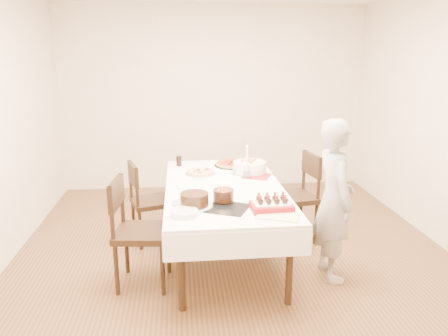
{
  "coord_description": "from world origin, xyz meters",
  "views": [
    {
      "loc": [
        -0.53,
        -4.03,
        2.04
      ],
      "look_at": [
        -0.1,
        0.07,
        0.94
      ],
      "focal_mm": 35.0,
      "sensor_mm": 36.0,
      "label": 1
    }
  ],
  "objects": [
    {
      "name": "dining_table",
      "position": [
        -0.1,
        0.07,
        0.38
      ],
      "size": [
        1.5,
        2.31,
        0.75
      ],
      "primitive_type": "cube",
      "rotation": [
        0.0,
        0.0,
        0.18
      ],
      "color": "white",
      "rests_on": "floor"
    },
    {
      "name": "chair_right_savory",
      "position": [
        0.69,
        0.42,
        0.49
      ],
      "size": [
        0.57,
        0.57,
        0.97
      ],
      "primitive_type": null,
      "rotation": [
        0.0,
        0.0,
        0.16
      ],
      "color": "black",
      "rests_on": "floor"
    },
    {
      "name": "pizza_white",
      "position": [
        -0.32,
        0.52,
        0.77
      ],
      "size": [
        0.38,
        0.38,
        0.04
      ],
      "primitive_type": "cylinder",
      "rotation": [
        0.0,
        0.0,
        0.18
      ],
      "color": "beige",
      "rests_on": "dining_table"
    },
    {
      "name": "chair_left_dessert",
      "position": [
        -0.88,
        -0.41,
        0.49
      ],
      "size": [
        0.56,
        0.56,
        0.99
      ],
      "primitive_type": null,
      "rotation": [
        0.0,
        0.0,
        3.03
      ],
      "color": "black",
      "rests_on": "floor"
    },
    {
      "name": "china_plate",
      "position": [
        -0.49,
        -0.41,
        0.76
      ],
      "size": [
        0.27,
        0.27,
        0.01
      ],
      "primitive_type": "cylinder",
      "rotation": [
        0.0,
        0.0,
        -0.07
      ],
      "color": "white",
      "rests_on": "dining_table"
    },
    {
      "name": "plate_stack",
      "position": [
        -0.51,
        -0.69,
        0.77
      ],
      "size": [
        0.29,
        0.29,
        0.05
      ],
      "primitive_type": "cylinder",
      "rotation": [
        0.0,
        0.0,
        -0.37
      ],
      "color": "white",
      "rests_on": "dining_table"
    },
    {
      "name": "person",
      "position": [
        0.84,
        -0.43,
        0.74
      ],
      "size": [
        0.38,
        0.56,
        1.48
      ],
      "primitive_type": "imported",
      "rotation": [
        0.0,
        0.0,
        1.62
      ],
      "color": "#B9B3AF",
      "rests_on": "floor"
    },
    {
      "name": "taper_candle",
      "position": [
        0.16,
        0.32,
        0.93
      ],
      "size": [
        0.1,
        0.1,
        0.36
      ],
      "primitive_type": "cylinder",
      "rotation": [
        0.0,
        0.0,
        -0.4
      ],
      "color": "white",
      "rests_on": "dining_table"
    },
    {
      "name": "layer_cake",
      "position": [
        -0.42,
        -0.5,
        0.81
      ],
      "size": [
        0.34,
        0.34,
        0.12
      ],
      "primitive_type": "cylinder",
      "rotation": [
        0.0,
        0.0,
        0.11
      ],
      "color": "black",
      "rests_on": "dining_table"
    },
    {
      "name": "strawberry_box",
      "position": [
        0.22,
        -0.64,
        0.79
      ],
      "size": [
        0.35,
        0.24,
        0.08
      ],
      "primitive_type": null,
      "rotation": [
        0.0,
        0.0,
        0.05
      ],
      "color": "maroon",
      "rests_on": "dining_table"
    },
    {
      "name": "floor",
      "position": [
        0.0,
        0.0,
        0.0
      ],
      "size": [
        5.0,
        5.0,
        0.0
      ],
      "primitive_type": "plane",
      "color": "#4F311B",
      "rests_on": "ground"
    },
    {
      "name": "birthday_cake",
      "position": [
        -0.16,
        -0.4,
        0.85
      ],
      "size": [
        0.22,
        0.22,
        0.17
      ],
      "primitive_type": "cylinder",
      "rotation": [
        0.0,
        0.0,
        -0.27
      ],
      "color": "#371B0F",
      "rests_on": "dining_table"
    },
    {
      "name": "pizza_pepperoni",
      "position": [
        0.07,
        0.85,
        0.77
      ],
      "size": [
        0.55,
        0.55,
        0.04
      ],
      "primitive_type": "cylinder",
      "rotation": [
        0.0,
        0.0,
        0.4
      ],
      "color": "red",
      "rests_on": "dining_table"
    },
    {
      "name": "pasta_bowl",
      "position": [
        0.23,
        0.53,
        0.82
      ],
      "size": [
        0.48,
        0.48,
        0.12
      ],
      "primitive_type": "cylinder",
      "rotation": [
        0.0,
        0.0,
        0.43
      ],
      "color": "white",
      "rests_on": "dining_table"
    },
    {
      "name": "cola_glass",
      "position": [
        -0.54,
        0.9,
        0.81
      ],
      "size": [
        0.07,
        0.07,
        0.12
      ],
      "primitive_type": "cylinder",
      "rotation": [
        0.0,
        0.0,
        0.03
      ],
      "color": "black",
      "rests_on": "dining_table"
    },
    {
      "name": "cake_board",
      "position": [
        -0.14,
        -0.57,
        0.75
      ],
      "size": [
        0.43,
        0.43,
        0.01
      ],
      "primitive_type": "cube",
      "rotation": [
        0.0,
        0.0,
        -0.43
      ],
      "color": "black",
      "rests_on": "dining_table"
    },
    {
      "name": "box_lid",
      "position": [
        0.25,
        -0.79,
        0.75
      ],
      "size": [
        0.39,
        0.33,
        0.03
      ],
      "primitive_type": "cube",
      "rotation": [
        0.0,
        0.0,
        -0.38
      ],
      "color": "beige",
      "rests_on": "dining_table"
    },
    {
      "name": "red_placemat",
      "position": [
        0.28,
        0.38,
        0.75
      ],
      "size": [
        0.36,
        0.36,
        0.01
      ],
      "primitive_type": "cube",
      "rotation": [
        0.0,
        0.0,
        -0.42
      ],
      "color": "#B21E1E",
      "rests_on": "dining_table"
    },
    {
      "name": "wall_back",
      "position": [
        0.0,
        2.5,
        1.35
      ],
      "size": [
        4.5,
        0.04,
        2.7
      ],
      "primitive_type": "cube",
      "color": "#EDE4C7",
      "rests_on": "floor"
    },
    {
      "name": "shaker_pair",
      "position": [
        0.05,
        0.46,
        0.79
      ],
      "size": [
        0.09,
        0.09,
        0.08
      ],
      "primitive_type": null,
      "rotation": [
        0.0,
        0.0,
        -0.27
      ],
      "color": "white",
      "rests_on": "dining_table"
    },
    {
      "name": "chair_left_savory",
      "position": [
        -0.85,
        0.53,
        0.45
      ],
      "size": [
        0.58,
        0.58,
        0.9
      ],
      "primitive_type": null,
      "rotation": [
        0.0,
        0.0,
        3.43
      ],
      "color": "black",
      "rests_on": "floor"
    },
    {
      "name": "wall_front",
      "position": [
        0.0,
        -2.5,
        1.35
      ],
      "size": [
        4.5,
        0.04,
        2.7
      ],
      "primitive_type": "cube",
      "color": "#EDE4C7",
      "rests_on": "floor"
    }
  ]
}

